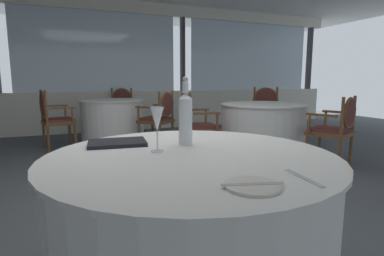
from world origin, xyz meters
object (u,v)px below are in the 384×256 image
Objects in this scene: dining_chair_0_2 at (265,110)px; dining_chair_1_1 at (121,107)px; menu_book at (117,143)px; dining_chair_0_0 at (194,121)px; dining_chair_1_0 at (160,115)px; wine_glass at (157,120)px; dining_chair_0_1 at (337,126)px; side_plate at (252,186)px; dining_chair_1_2 at (52,115)px; water_bottle at (185,117)px.

dining_chair_1_1 is at bearing -92.02° from dining_chair_0_2.
menu_book is 0.32× the size of dining_chair_0_0.
dining_chair_1_0 is 0.98× the size of dining_chair_1_1.
wine_glass is 0.32m from menu_book.
dining_chair_1_1 reaches higher than dining_chair_1_0.
menu_book is at bearing 88.78° from dining_chair_0_1.
dining_chair_0_1 is at bearing 28.25° from menu_book.
dining_chair_1_0 is (0.83, 3.96, -0.22)m from side_plate.
dining_chair_1_2 reaches higher than dining_chair_0_0.
dining_chair_0_2 is 1.03× the size of dining_chair_1_2.
wine_glass is at bearing 121.64° from dining_chair_1_0.
water_bottle reaches higher than dining_chair_1_0.
dining_chair_1_1 is at bearing 84.83° from water_bottle.
dining_chair_1_1 is (-2.27, 1.82, -0.01)m from dining_chair_0_2.
dining_chair_0_2 reaches higher than dining_chair_1_1.
wine_glass is 0.72× the size of menu_book.
menu_book is 0.32× the size of dining_chair_1_1.
dining_chair_0_0 is 0.96× the size of dining_chair_0_2.
water_bottle reaches higher than wine_glass.
menu_book is at bearing 110.03° from side_plate.
dining_chair_0_0 is 1.00× the size of dining_chair_1_1.
dining_chair_0_2 is at bearing 47.82° from wine_glass.
water_bottle is 3.38m from dining_chair_1_0.
menu_book is at bearing 117.88° from dining_chair_1_0.
side_plate is 0.20× the size of dining_chair_1_1.
dining_chair_0_1 is at bearing 29.79° from dining_chair_0_2.
dining_chair_0_0 is at bearing -29.91° from dining_chair_0_2.
menu_book is at bearing 8.59° from dining_chair_1_1.
water_bottle is 1.20× the size of menu_book.
dining_chair_0_1 is 0.96× the size of dining_chair_1_2.
dining_chair_0_2 is at bearing 30.09° from dining_chair_0_0.
dining_chair_1_1 is at bearing -30.02° from dining_chair_1_0.
water_bottle is at bearing -16.09° from menu_book.
wine_glass is at bearing 94.13° from dining_chair_0_1.
dining_chair_1_1 is at bearing 86.89° from menu_book.
dining_chair_1_2 reaches higher than dining_chair_1_0.
side_plate is at bearing -92.17° from dining_chair_1_2.
dining_chair_1_2 is (-0.48, 3.64, -0.22)m from menu_book.
wine_glass reaches higher than menu_book.
dining_chair_1_2 is (-3.53, 0.69, -0.01)m from dining_chair_0_2.
dining_chair_1_0 is at bearing 76.18° from menu_book.
water_bottle is 1.67× the size of wine_glass.
wine_glass is (-0.18, -0.10, 0.01)m from water_bottle.
dining_chair_1_1 reaches higher than menu_book.
dining_chair_1_0 is (-1.69, 1.98, 0.00)m from dining_chair_0_1.
dining_chair_0_1 is (2.83, 1.14, -0.23)m from menu_book.
dining_chair_0_0 is at bearing 63.83° from wine_glass.
wine_glass is 3.03m from dining_chair_0_1.
dining_chair_1_1 is (-2.05, 3.63, 0.01)m from dining_chair_0_1.
side_plate is at bearing -63.73° from menu_book.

